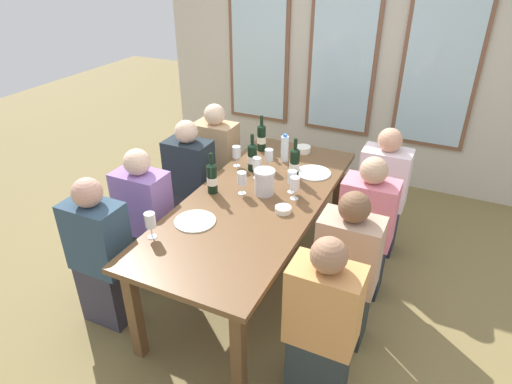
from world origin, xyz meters
TOP-DOWN VIEW (x-y plane):
  - ground_plane at (0.00, 0.00)m, footprint 12.00×12.00m
  - back_wall_with_windows at (0.00, 2.14)m, footprint 4.11×0.10m
  - dining_table at (0.00, 0.00)m, footprint 0.91×2.16m
  - white_plate_0 at (0.25, 0.56)m, footprint 0.28×0.28m
  - white_plate_1 at (-0.23, -0.44)m, footprint 0.28×0.28m
  - metal_pitcher at (0.03, 0.10)m, footprint 0.16×0.16m
  - wine_bottle_0 at (-0.22, 0.41)m, footprint 0.08×0.08m
  - wine_bottle_1 at (0.14, 0.41)m, footprint 0.08×0.08m
  - wine_bottle_2 at (-0.33, -0.04)m, footprint 0.08×0.08m
  - wine_bottle_3 at (-0.32, 0.80)m, footprint 0.08×0.08m
  - tasting_bowl_0 at (0.25, -0.08)m, footprint 0.11×0.11m
  - tasting_bowl_1 at (0.03, 0.92)m, footprint 0.13×0.13m
  - water_bottle at (-0.05, 0.68)m, footprint 0.06×0.06m
  - wine_glass_0 at (-0.37, 0.42)m, footprint 0.07×0.07m
  - wine_glass_1 at (-0.12, 0.03)m, footprint 0.07×0.07m
  - wine_glass_2 at (-0.11, 0.48)m, footprint 0.07×0.07m
  - wine_glass_3 at (-0.13, 0.30)m, footprint 0.07×0.07m
  - wine_glass_4 at (-0.38, -0.70)m, footprint 0.07×0.07m
  - wine_glass_5 at (0.20, 0.20)m, footprint 0.07×0.07m
  - wine_glass_6 at (0.25, 0.12)m, footprint 0.07×0.07m
  - seated_person_0 at (-0.76, -0.32)m, footprint 0.38×0.24m
  - seated_person_1 at (0.76, -0.27)m, footprint 0.38×0.24m
  - seated_person_2 at (-0.76, -0.80)m, footprint 0.38×0.24m
  - seated_person_3 at (0.76, -0.77)m, footprint 0.38×0.24m
  - seated_person_4 at (-0.76, 0.31)m, footprint 0.38×0.24m
  - seated_person_5 at (0.76, 0.25)m, footprint 0.38×0.24m
  - seated_person_6 at (-0.76, 0.76)m, footprint 0.38×0.24m
  - seated_person_7 at (0.76, 0.83)m, footprint 0.38×0.24m

SIDE VIEW (x-z plane):
  - ground_plane at x=0.00m, z-range 0.00..0.00m
  - seated_person_0 at x=-0.76m, z-range -0.03..1.08m
  - seated_person_1 at x=0.76m, z-range -0.03..1.08m
  - seated_person_2 at x=-0.76m, z-range -0.03..1.08m
  - seated_person_3 at x=0.76m, z-range -0.03..1.08m
  - seated_person_4 at x=-0.76m, z-range -0.03..1.08m
  - seated_person_5 at x=0.76m, z-range -0.03..1.08m
  - seated_person_6 at x=-0.76m, z-range -0.03..1.08m
  - seated_person_7 at x=0.76m, z-range -0.03..1.08m
  - dining_table at x=0.00m, z-range 0.30..1.04m
  - white_plate_0 at x=0.25m, z-range 0.74..0.75m
  - white_plate_1 at x=-0.23m, z-range 0.74..0.75m
  - tasting_bowl_0 at x=0.25m, z-range 0.74..0.78m
  - tasting_bowl_1 at x=0.03m, z-range 0.74..0.79m
  - metal_pitcher at x=0.03m, z-range 0.74..0.93m
  - water_bottle at x=-0.05m, z-range 0.73..0.97m
  - wine_glass_4 at x=-0.38m, z-range 0.77..0.94m
  - wine_glass_6 at x=0.25m, z-range 0.77..0.94m
  - wine_bottle_0 at x=-0.22m, z-range 0.70..1.01m
  - wine_bottle_2 at x=-0.33m, z-range 0.70..1.02m
  - wine_glass_0 at x=-0.37m, z-range 0.77..0.95m
  - wine_glass_1 at x=-0.12m, z-range 0.77..0.95m
  - wine_glass_2 at x=-0.11m, z-range 0.77..0.95m
  - wine_glass_3 at x=-0.13m, z-range 0.77..0.95m
  - wine_glass_5 at x=0.20m, z-range 0.77..0.95m
  - wine_bottle_3 at x=-0.32m, z-range 0.70..1.02m
  - wine_bottle_1 at x=0.14m, z-range 0.70..1.04m
  - back_wall_with_windows at x=0.00m, z-range 0.00..2.90m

